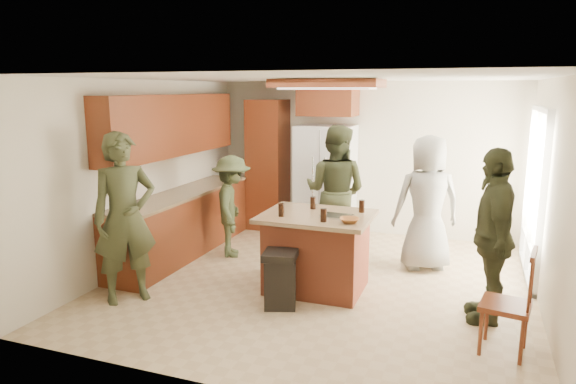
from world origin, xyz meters
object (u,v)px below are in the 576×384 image
(refrigerator, at_px, (326,181))
(person_side_right, at_px, (493,236))
(person_behind_left, at_px, (335,191))
(trash_bin, at_px, (280,279))
(person_counter, at_px, (232,206))
(person_front_left, at_px, (125,218))
(kitchen_island, at_px, (317,251))
(person_behind_right, at_px, (427,203))
(spindle_chair, at_px, (508,306))

(refrigerator, bearing_deg, person_side_right, -45.35)
(person_behind_left, distance_m, trash_bin, 2.05)
(person_side_right, height_order, person_counter, person_side_right)
(person_front_left, xyz_separation_m, person_counter, (0.41, 1.85, -0.23))
(refrigerator, xyz_separation_m, kitchen_island, (0.57, -2.35, -0.43))
(refrigerator, relative_size, trash_bin, 2.86)
(person_behind_right, xyz_separation_m, kitchen_island, (-1.15, -1.20, -0.43))
(person_side_right, distance_m, person_counter, 3.58)
(person_behind_right, xyz_separation_m, refrigerator, (-1.72, 1.15, -0.00))
(person_behind_right, distance_m, refrigerator, 2.07)
(person_front_left, distance_m, kitchen_island, 2.24)
(spindle_chair, bearing_deg, kitchen_island, 157.37)
(person_front_left, bearing_deg, person_counter, 27.33)
(trash_bin, distance_m, spindle_chair, 2.32)
(person_behind_left, height_order, refrigerator, person_behind_left)
(person_front_left, bearing_deg, refrigerator, 17.91)
(person_behind_left, bearing_deg, person_front_left, 58.78)
(person_front_left, xyz_separation_m, person_behind_left, (1.79, 2.37, -0.02))
(person_behind_left, distance_m, person_counter, 1.49)
(kitchen_island, distance_m, spindle_chair, 2.24)
(refrigerator, distance_m, kitchen_island, 2.46)
(person_behind_left, bearing_deg, trash_bin, 92.96)
(spindle_chair, bearing_deg, person_counter, 154.92)
(person_side_right, xyz_separation_m, trash_bin, (-2.15, -0.44, -0.59))
(person_behind_right, bearing_deg, spindle_chair, 91.69)
(refrigerator, relative_size, kitchen_island, 1.41)
(refrigerator, bearing_deg, spindle_chair, -50.62)
(person_behind_right, bearing_deg, person_counter, -14.18)
(spindle_chair, bearing_deg, person_front_left, -177.51)
(person_front_left, xyz_separation_m, trash_bin, (1.69, 0.42, -0.64))
(person_behind_right, xyz_separation_m, trash_bin, (-1.38, -1.81, -0.58))
(person_behind_right, height_order, trash_bin, person_behind_right)
(kitchen_island, distance_m, trash_bin, 0.67)
(person_counter, distance_m, kitchen_island, 1.74)
(person_behind_right, distance_m, trash_bin, 2.35)
(person_front_left, height_order, person_side_right, person_front_left)
(person_counter, distance_m, refrigerator, 1.81)
(person_behind_right, bearing_deg, person_side_right, 97.09)
(kitchen_island, bearing_deg, person_counter, 151.72)
(person_front_left, bearing_deg, spindle_chair, -47.84)
(person_behind_left, bearing_deg, spindle_chair, 140.82)
(person_counter, height_order, spindle_chair, person_counter)
(person_behind_right, relative_size, person_side_right, 0.99)
(person_behind_left, distance_m, person_side_right, 2.55)
(person_behind_right, distance_m, person_counter, 2.70)
(refrigerator, xyz_separation_m, spindle_chair, (2.64, -3.22, -0.45))
(person_front_left, distance_m, person_behind_left, 2.97)
(person_counter, relative_size, kitchen_island, 1.14)
(refrigerator, bearing_deg, person_counter, -121.66)
(refrigerator, height_order, trash_bin, refrigerator)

